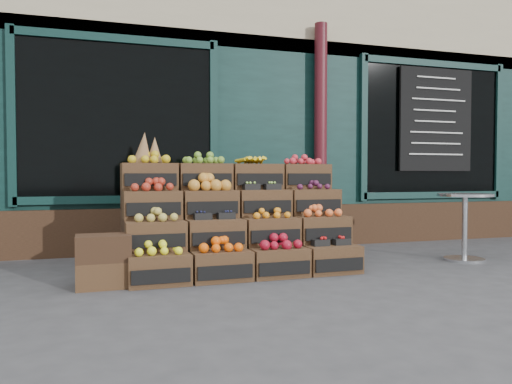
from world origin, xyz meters
name	(u,v)px	position (x,y,z in m)	size (l,w,h in m)	color
ground	(297,280)	(0.00, 0.00, 0.00)	(60.00, 60.00, 0.00)	#3D3D3F
shop_facade	(198,105)	(0.00, 5.11, 2.40)	(12.00, 6.24, 4.80)	black
crate_display	(235,227)	(-0.43, 0.74, 0.47)	(2.42, 1.21, 1.50)	#452E1B
spare_crates	(103,261)	(-1.82, 0.26, 0.24)	(0.49, 0.35, 0.49)	#452E1B
bistro_table	(465,219)	(2.36, 0.44, 0.51)	(0.65, 0.65, 0.81)	silver
shopkeeper	(135,172)	(-1.34, 2.97, 1.07)	(0.78, 0.51, 2.15)	#1D682F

